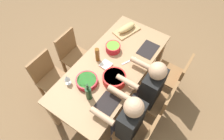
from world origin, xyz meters
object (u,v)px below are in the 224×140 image
(serving_bowl_fruit, at_px, (114,78))
(diner_far_center, at_px, (149,87))
(chair_near_center, at_px, (73,54))
(chair_far_right, at_px, (139,135))
(beer_bottle, at_px, (97,55))
(chair_far_center, at_px, (159,102))
(wine_bottle, at_px, (89,93))
(diner_far_right, at_px, (128,120))
(wine_glass, at_px, (67,78))
(serving_bowl_greens, at_px, (87,81))
(bread_loaf, at_px, (127,28))
(dining_table, at_px, (112,69))
(napkin_stack, at_px, (106,65))
(cutting_board, at_px, (127,31))
(chair_near_right, at_px, (49,76))
(chair_far_left, at_px, (175,75))
(serving_bowl_salad, at_px, (113,47))

(serving_bowl_fruit, bearing_deg, diner_far_center, 115.28)
(diner_far_center, bearing_deg, chair_near_center, -90.00)
(chair_far_right, bearing_deg, beer_bottle, -116.96)
(chair_far_center, distance_m, wine_bottle, 0.97)
(chair_far_right, distance_m, diner_far_right, 0.28)
(wine_glass, bearing_deg, serving_bowl_greens, 125.92)
(diner_far_right, relative_size, bread_loaf, 3.75)
(chair_far_center, distance_m, bread_loaf, 1.20)
(serving_bowl_fruit, relative_size, wine_glass, 1.80)
(dining_table, distance_m, serving_bowl_greens, 0.44)
(serving_bowl_fruit, distance_m, napkin_stack, 0.28)
(cutting_board, relative_size, beer_bottle, 1.82)
(napkin_stack, bearing_deg, chair_near_right, -55.19)
(dining_table, height_order, diner_far_right, diner_far_right)
(chair_far_center, height_order, cutting_board, chair_far_center)
(serving_bowl_fruit, bearing_deg, wine_glass, -52.65)
(beer_bottle, bearing_deg, serving_bowl_fruit, 67.14)
(beer_bottle, bearing_deg, diner_far_center, 92.38)
(chair_far_right, distance_m, bread_loaf, 1.56)
(chair_near_center, height_order, beer_bottle, beer_bottle)
(chair_far_center, xyz_separation_m, cutting_board, (-0.68, -0.94, 0.27))
(bread_loaf, bearing_deg, napkin_stack, 9.16)
(chair_near_center, relative_size, chair_near_right, 1.00)
(diner_far_center, relative_size, wine_bottle, 4.14)
(chair_far_right, height_order, diner_far_right, diner_far_right)
(chair_far_left, height_order, serving_bowl_fruit, same)
(chair_near_center, height_order, serving_bowl_greens, chair_near_center)
(chair_far_center, bearing_deg, beer_bottle, -88.07)
(serving_bowl_salad, bearing_deg, chair_far_right, 49.69)
(serving_bowl_greens, bearing_deg, wine_glass, -54.08)
(dining_table, bearing_deg, chair_near_center, -90.00)
(chair_near_right, bearing_deg, diner_far_right, 90.00)
(chair_near_center, distance_m, wine_bottle, 1.04)
(serving_bowl_salad, bearing_deg, wine_bottle, 13.23)
(chair_far_center, bearing_deg, diner_far_center, -90.00)
(chair_near_center, height_order, wine_bottle, wine_bottle)
(chair_near_right, distance_m, bread_loaf, 1.37)
(chair_far_left, distance_m, serving_bowl_greens, 1.31)
(wine_bottle, bearing_deg, diner_far_right, 93.19)
(chair_far_left, distance_m, serving_bowl_fruit, 0.98)
(diner_far_right, bearing_deg, serving_bowl_greens, -99.89)
(wine_bottle, bearing_deg, wine_glass, -91.50)
(wine_glass, bearing_deg, diner_far_center, 122.10)
(dining_table, bearing_deg, wine_bottle, 4.58)
(chair_near_center, xyz_separation_m, chair_near_right, (0.53, 0.00, 0.00))
(wine_bottle, bearing_deg, chair_near_center, -124.77)
(chair_near_right, distance_m, beer_bottle, 0.82)
(chair_far_right, relative_size, cutting_board, 2.12)
(chair_far_left, xyz_separation_m, napkin_stack, (0.57, -0.82, 0.27))
(diner_far_center, relative_size, bread_loaf, 3.75)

